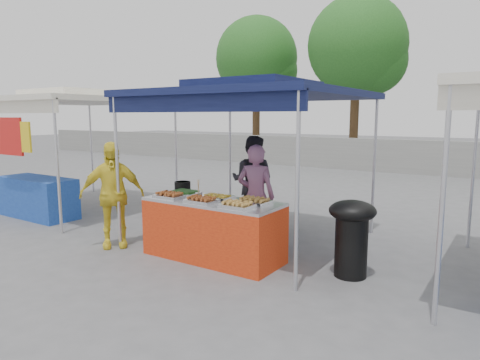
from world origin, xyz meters
The scene contains 22 objects.
ground_plane centered at (0.00, 0.00, 0.00)m, with size 80.00×80.00×0.00m, color slate.
back_wall centered at (0.00, 11.00, 0.60)m, with size 40.00×0.25×1.20m, color gray.
main_canopy centered at (0.00, 0.97, 2.37)m, with size 3.20×3.20×2.57m.
neighbor_stall_left centered at (-4.50, 0.57, 1.60)m, with size 3.20×3.20×2.57m.
tree_0 centered at (-7.31, 13.41, 4.63)m, with size 3.94×3.94×6.76m.
tree_1 centered at (-2.19, 12.84, 4.69)m, with size 3.99×3.99×6.86m.
vendor_table centered at (0.00, -0.10, 0.43)m, with size 2.00×0.80×0.85m.
food_tray_fl centered at (-0.61, -0.32, 0.88)m, with size 0.42×0.30×0.07m.
food_tray_fm centered at (-0.01, -0.34, 0.88)m, with size 0.42×0.30×0.07m.
food_tray_fr centered at (0.58, -0.34, 0.88)m, with size 0.42×0.30×0.07m.
food_tray_bl centered at (-0.57, -0.03, 0.88)m, with size 0.42×0.30×0.07m.
food_tray_bm centered at (0.01, 0.00, 0.88)m, with size 0.42×0.30×0.07m.
food_tray_br centered at (0.62, 0.00, 0.88)m, with size 0.42×0.30×0.07m.
cooking_pot centered at (-0.86, 0.25, 0.92)m, with size 0.25×0.25×0.15m, color black.
skewer_cup centered at (-0.20, -0.18, 0.90)m, with size 0.08×0.08×0.10m, color silver.
wok_burner centered at (1.88, 0.31, 0.59)m, with size 0.59×0.59×0.99m.
crate_left centered at (-0.47, 0.45, 0.13)m, with size 0.45×0.31×0.27m, color #1532AE.
crate_right centered at (0.32, 0.66, 0.14)m, with size 0.47×0.33×0.28m, color #1532AE.
crate_stacked centered at (0.32, 0.66, 0.42)m, with size 0.45×0.32×0.27m, color #1532AE.
vendor_woman centered at (0.25, 0.66, 0.80)m, with size 0.59×0.38×1.61m, color #935D85.
helper_man centered at (-0.52, 1.81, 0.84)m, with size 0.81×0.63×1.67m, color black.
customer_person centered at (-1.64, -0.50, 0.82)m, with size 0.96×0.40×1.64m, color yellow.
Camera 1 is at (3.58, -4.83, 2.02)m, focal length 32.00 mm.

